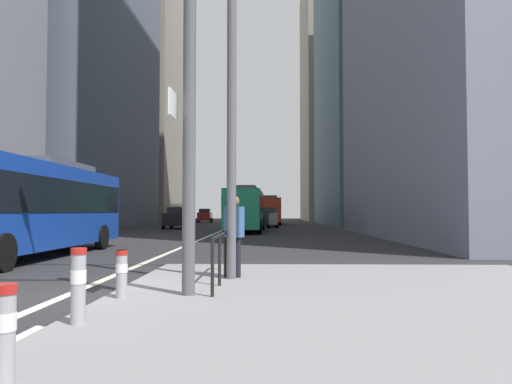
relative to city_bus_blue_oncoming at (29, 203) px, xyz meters
name	(u,v)px	position (x,y,z in m)	size (l,w,h in m)	color
ground_plane	(206,237)	(4.30, 12.92, -1.84)	(160.00, 160.00, 0.00)	#28282B
median_island	(378,303)	(9.80, -8.08, -1.76)	(9.00, 10.00, 0.15)	gray
lane_centre_line	(222,231)	(4.30, 22.92, -1.83)	(0.20, 80.00, 0.01)	beige
office_tower_left_far	(139,85)	(-11.70, 56.88, 19.20)	(12.05, 19.62, 42.08)	gray
office_tower_right_mid	(379,62)	(21.30, 41.46, 17.57)	(13.11, 24.61, 38.81)	slate
office_tower_right_far	(343,99)	(21.30, 68.65, 19.48)	(13.82, 20.30, 42.64)	gray
city_bus_blue_oncoming	(29,203)	(0.00, 0.00, 0.00)	(2.73, 11.69, 3.40)	#14389E
city_bus_red_receding	(246,208)	(6.31, 21.22, 0.00)	(2.83, 11.59, 3.40)	#198456
city_bus_red_distant	(268,209)	(8.09, 42.46, 0.00)	(2.91, 11.51, 3.40)	red
car_oncoming_mid	(205,215)	(-0.86, 51.98, -0.85)	(2.21, 4.64, 1.94)	maroon
car_receding_near	(267,217)	(7.95, 30.80, -0.85)	(2.19, 4.14, 1.94)	#B2A899
car_receding_far	(259,217)	(7.16, 30.80, -0.85)	(2.14, 4.31, 1.94)	#232838
car_oncoming_far	(178,218)	(-0.16, 27.61, -0.85)	(2.20, 4.33, 1.94)	black
traffic_signal_gantry	(72,63)	(4.64, -7.86, 2.27)	(6.13, 0.65, 6.00)	#515156
street_lamp_post	(232,37)	(7.25, -5.86, 3.45)	(5.50, 0.32, 8.00)	#56565B
bollard_front	(4,328)	(5.86, -12.08, -1.23)	(0.20, 0.20, 0.81)	#99999E
bollard_left	(78,282)	(5.64, -9.99, -1.16)	(0.20, 0.20, 0.95)	#99999E
bollard_right	(122,271)	(5.63, -8.16, -1.25)	(0.20, 0.20, 0.78)	#99999E
pedestrian_railing	(223,246)	(7.10, -6.24, -0.98)	(0.06, 3.62, 0.98)	black
pedestrian_waiting	(234,232)	(7.29, -5.63, -0.71)	(0.44, 0.37, 1.74)	black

